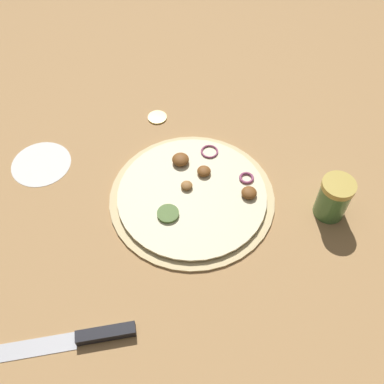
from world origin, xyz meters
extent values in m
plane|color=tan|center=(0.00, 0.00, 0.00)|extent=(3.00, 3.00, 0.00)
cylinder|color=beige|center=(0.00, 0.00, 0.00)|extent=(0.33, 0.33, 0.01)
cylinder|color=beige|center=(0.00, 0.00, 0.01)|extent=(0.30, 0.30, 0.00)
torus|color=#934266|center=(-0.11, 0.03, 0.02)|extent=(0.04, 0.04, 0.00)
ellipsoid|color=brown|center=(-0.08, -0.03, 0.02)|extent=(0.04, 0.04, 0.02)
cylinder|color=#567538|center=(0.05, -0.04, 0.02)|extent=(0.04, 0.04, 0.01)
ellipsoid|color=brown|center=(-0.05, 0.02, 0.02)|extent=(0.03, 0.03, 0.01)
ellipsoid|color=#996633|center=(-0.02, -0.01, 0.02)|extent=(0.02, 0.02, 0.01)
ellipsoid|color=brown|center=(0.00, 0.11, 0.02)|extent=(0.03, 0.03, 0.02)
torus|color=#934266|center=(-0.04, 0.11, 0.02)|extent=(0.03, 0.03, 0.01)
cube|color=silver|center=(0.31, -0.26, 0.00)|extent=(0.06, 0.17, 0.00)
cube|color=black|center=(0.28, -0.13, 0.01)|extent=(0.04, 0.10, 0.02)
cylinder|color=#4C7F42|center=(0.03, 0.27, 0.04)|extent=(0.06, 0.06, 0.08)
cylinder|color=gold|center=(0.03, 0.27, 0.08)|extent=(0.06, 0.06, 0.01)
cylinder|color=gold|center=(-0.23, -0.09, 0.00)|extent=(0.04, 0.04, 0.01)
cylinder|color=white|center=(-0.08, -0.32, 0.00)|extent=(0.13, 0.13, 0.00)
camera|label=1|loc=(0.53, 0.01, 0.73)|focal=42.00mm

